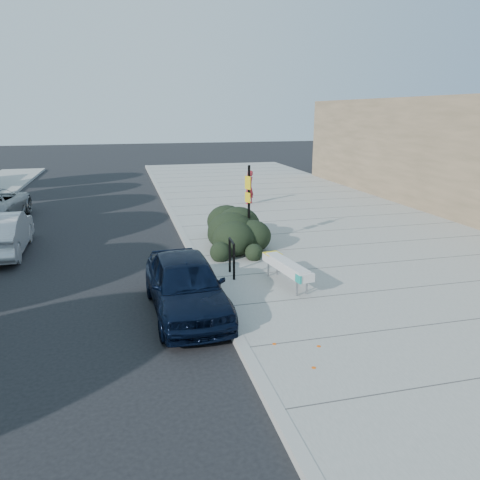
% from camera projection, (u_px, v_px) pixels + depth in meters
% --- Properties ---
extents(ground, '(120.00, 120.00, 0.00)m').
position_uv_depth(ground, '(223.00, 313.00, 10.84)').
color(ground, black).
rests_on(ground, ground).
extents(sidewalk_near, '(11.20, 50.00, 0.15)m').
position_uv_depth(sidewalk_near, '(345.00, 239.00, 16.82)').
color(sidewalk_near, gray).
rests_on(sidewalk_near, ground).
extents(curb_near, '(0.22, 50.00, 0.17)m').
position_uv_depth(curb_near, '(191.00, 250.00, 15.49)').
color(curb_near, '#9E9E99').
rests_on(curb_near, ground).
extents(bench, '(0.73, 2.12, 0.62)m').
position_uv_depth(bench, '(287.00, 267.00, 12.06)').
color(bench, gray).
rests_on(bench, sidewalk_near).
extents(bike_rack, '(0.10, 0.70, 1.01)m').
position_uv_depth(bike_rack, '(232.00, 254.00, 12.69)').
color(bike_rack, black).
rests_on(bike_rack, sidewalk_near).
extents(sign_post, '(0.15, 0.30, 2.68)m').
position_uv_depth(sign_post, '(249.00, 201.00, 15.38)').
color(sign_post, black).
rests_on(sign_post, sidewalk_near).
extents(hedge, '(3.10, 4.08, 1.37)m').
position_uv_depth(hedge, '(235.00, 225.00, 15.63)').
color(hedge, black).
rests_on(hedge, sidewalk_near).
extents(sedan_navy, '(1.79, 4.09, 1.37)m').
position_uv_depth(sedan_navy, '(186.00, 284.00, 10.70)').
color(sedan_navy, black).
rests_on(sedan_navy, ground).
extents(wagon_silver, '(1.63, 4.28, 1.39)m').
position_uv_depth(wagon_silver, '(0.00, 233.00, 15.14)').
color(wagon_silver, '#B4B4B9').
rests_on(wagon_silver, ground).
extents(pedestrian, '(0.69, 0.69, 1.62)m').
position_uv_depth(pedestrian, '(249.00, 187.00, 22.61)').
color(pedestrian, maroon).
rests_on(pedestrian, sidewalk_near).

